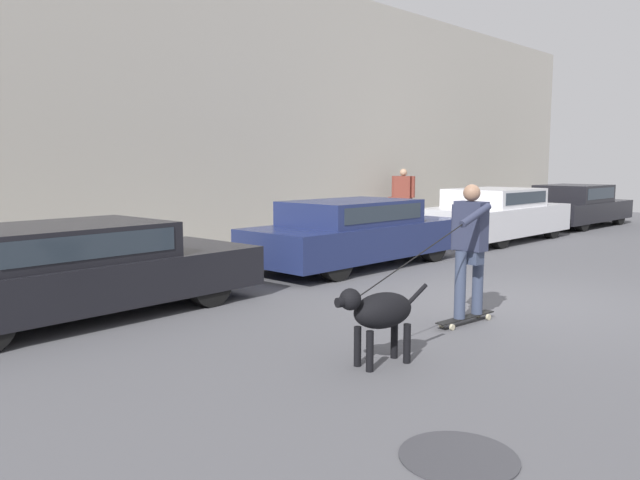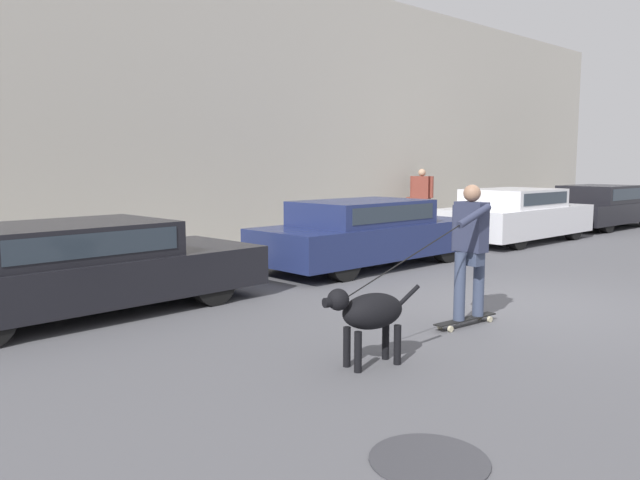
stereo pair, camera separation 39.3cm
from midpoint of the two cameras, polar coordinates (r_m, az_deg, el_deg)
name	(u,v)px [view 1 (the left image)]	position (r m, az deg, el deg)	size (l,w,h in m)	color
ground_plane	(515,303)	(8.82, 16.18, -5.53)	(36.00, 36.00, 0.00)	#545459
back_wall	(210,108)	(13.20, -10.89, 11.75)	(32.00, 0.30, 5.98)	#ADA89E
sidewalk_curb	(247,255)	(12.40, -7.59, -1.37)	(30.00, 1.89, 0.16)	gray
parked_car_0	(74,271)	(8.24, -22.85, -2.61)	(4.60, 1.94, 1.15)	black
parked_car_1	(356,233)	(11.40, 2.31, 0.64)	(4.51, 1.71, 1.21)	black
parked_car_2	(497,215)	(15.76, 15.17, 2.24)	(4.29, 1.87, 1.27)	black
parked_car_3	(575,206)	(20.14, 21.76, 2.89)	(4.38, 1.92, 1.24)	black
dog	(380,312)	(5.80, 3.55, -6.62)	(1.05, 0.47, 0.77)	black
skateboarder	(470,245)	(7.39, 12.04, -0.44)	(2.73, 0.53, 1.63)	beige
pedestrian_with_bag	(403,196)	(16.56, 6.89, 4.02)	(0.33, 0.73, 1.58)	brown
manhole_cover	(459,457)	(4.27, 9.85, -19.00)	(0.77, 0.77, 0.01)	#38383D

